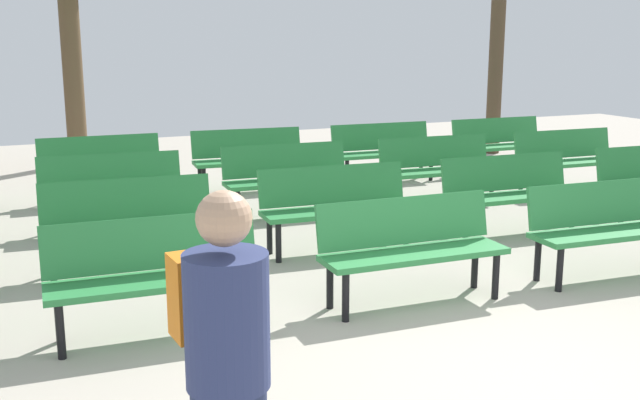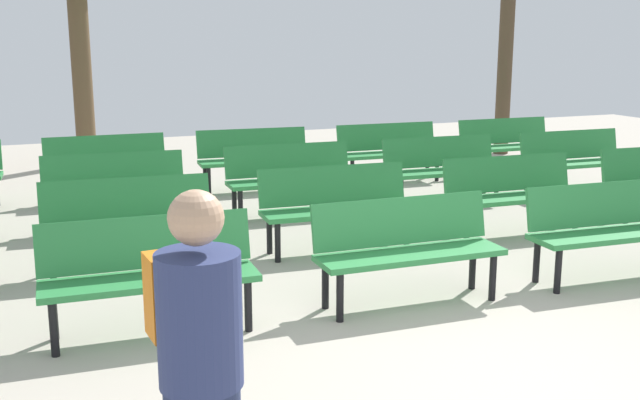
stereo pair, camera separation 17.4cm
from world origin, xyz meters
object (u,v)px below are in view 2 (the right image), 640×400
(bench_r0_c1, at_px, (149,268))
(tree_1, at_px, (504,78))
(bench_r1_c2, at_px, (336,203))
(bench_r2_c2, at_px, (290,175))
(bench_r1_c1, at_px, (128,218))
(bench_r2_c4, at_px, (574,158))
(bench_r0_c3, at_px, (609,225))
(bench_r2_c1, at_px, (114,186))
(bench_r2_c3, at_px, (442,166))
(bench_r3_c1, at_px, (106,164))
(bench_r3_c4, at_px, (507,142))
(bench_r1_c3, at_px, (512,190))
(bench_r3_c2, at_px, (254,155))
(visitor_with_backpack, at_px, (199,361))
(bench_r0_c2, at_px, (407,244))
(bench_r3_c3, at_px, (389,149))

(bench_r0_c1, xyz_separation_m, tree_1, (7.67, 6.33, 0.90))
(bench_r1_c2, bearing_deg, bench_r2_c2, 90.22)
(bench_r0_c1, bearing_deg, bench_r1_c1, 89.82)
(bench_r1_c2, xyz_separation_m, bench_r2_c4, (4.26, 1.40, 0.00))
(bench_r0_c3, height_order, bench_r2_c1, same)
(bench_r2_c3, bearing_deg, bench_r3_c1, 159.20)
(bench_r3_c4, bearing_deg, tree_1, 58.80)
(bench_r0_c3, height_order, bench_r3_c1, same)
(bench_r1_c3, height_order, bench_r3_c4, same)
(bench_r3_c4, bearing_deg, bench_r3_c2, 178.48)
(bench_r3_c1, bearing_deg, bench_r2_c2, -38.79)
(bench_r3_c1, bearing_deg, bench_r3_c4, -1.45)
(bench_r1_c1, xyz_separation_m, bench_r1_c3, (4.19, -0.29, 0.00))
(bench_r2_c2, distance_m, tree_1, 6.28)
(bench_r1_c1, bearing_deg, bench_r0_c3, -20.85)
(bench_r0_c3, xyz_separation_m, bench_r3_c1, (-3.86, 5.19, 0.00))
(bench_r0_c1, xyz_separation_m, bench_r2_c1, (0.18, 3.28, 0.00))
(visitor_with_backpack, bearing_deg, bench_r2_c3, -132.79)
(bench_r1_c3, relative_size, bench_r3_c1, 1.01)
(bench_r0_c2, xyz_separation_m, bench_r3_c4, (4.40, 4.72, 0.00))
(bench_r3_c2, height_order, visitor_with_backpack, visitor_with_backpack)
(bench_r2_c2, xyz_separation_m, bench_r2_c4, (4.16, -0.28, 0.00))
(bench_r3_c1, bearing_deg, bench_r1_c3, -39.85)
(bench_r0_c3, bearing_deg, bench_r1_c1, 158.10)
(bench_r0_c1, distance_m, bench_r2_c2, 3.94)
(tree_1, bearing_deg, bench_r1_c1, -148.36)
(bench_r3_c4, bearing_deg, bench_r2_c3, -142.45)
(bench_r3_c3, bearing_deg, bench_r2_c2, -142.64)
(bench_r3_c2, relative_size, bench_r3_c3, 1.01)
(bench_r0_c3, height_order, bench_r3_c2, same)
(bench_r2_c3, bearing_deg, bench_r3_c3, 91.72)
(bench_r0_c2, height_order, bench_r3_c3, same)
(bench_r1_c1, distance_m, bench_r2_c1, 1.62)
(tree_1, relative_size, visitor_with_backpack, 1.70)
(bench_r3_c2, relative_size, visitor_with_backpack, 0.99)
(bench_r1_c3, relative_size, bench_r2_c1, 0.99)
(bench_r1_c3, relative_size, visitor_with_backpack, 0.98)
(bench_r1_c3, relative_size, bench_r2_c2, 1.00)
(visitor_with_backpack, bearing_deg, bench_r0_c1, -99.28)
(bench_r2_c1, bearing_deg, bench_r2_c2, 2.28)
(bench_r0_c3, height_order, bench_r3_c4, same)
(bench_r2_c2, bearing_deg, bench_r1_c3, -39.75)
(bench_r0_c2, bearing_deg, bench_r1_c1, 139.95)
(bench_r3_c2, distance_m, tree_1, 5.60)
(bench_r2_c2, xyz_separation_m, bench_r3_c4, (4.21, 1.38, 0.00))
(bench_r0_c1, distance_m, bench_r1_c1, 1.66)
(bench_r3_c3, bearing_deg, bench_r0_c3, -90.64)
(bench_r3_c4, bearing_deg, bench_r1_c3, -122.81)
(bench_r3_c3, bearing_deg, bench_r2_c3, -88.98)
(bench_r2_c3, bearing_deg, bench_r0_c3, -90.75)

